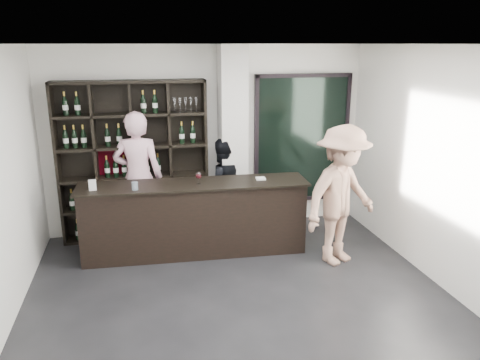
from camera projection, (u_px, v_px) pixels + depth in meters
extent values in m
cube|color=black|center=(247.00, 316.00, 5.20)|extent=(5.00, 5.50, 0.01)
cube|color=silver|center=(233.00, 142.00, 7.17)|extent=(0.40, 0.40, 2.90)
cube|color=black|center=(302.00, 139.00, 7.64)|extent=(1.60, 0.08, 2.10)
cube|color=black|center=(302.00, 139.00, 7.64)|extent=(1.48, 0.02, 1.98)
cube|color=black|center=(195.00, 219.00, 6.62)|extent=(3.10, 0.58, 1.02)
cube|color=black|center=(194.00, 184.00, 6.47)|extent=(3.18, 0.66, 0.03)
imported|color=#F6BECE|center=(138.00, 178.00, 6.94)|extent=(0.80, 0.60, 1.98)
imported|color=black|center=(222.00, 187.00, 7.26)|extent=(0.82, 0.68, 1.53)
imported|color=tan|center=(341.00, 196.00, 6.23)|extent=(1.42, 1.16, 1.91)
cylinder|color=silver|center=(135.00, 186.00, 6.16)|extent=(0.08, 0.08, 0.11)
cube|color=white|center=(261.00, 179.00, 6.65)|extent=(0.14, 0.14, 0.02)
cube|color=white|center=(92.00, 185.00, 6.14)|extent=(0.10, 0.05, 0.14)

